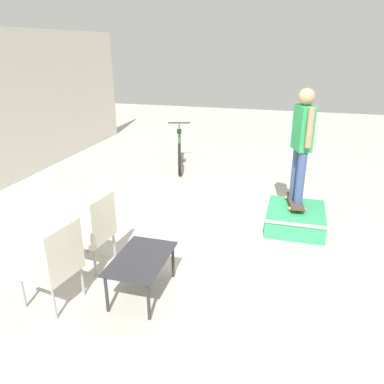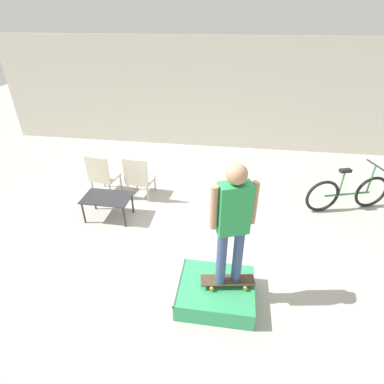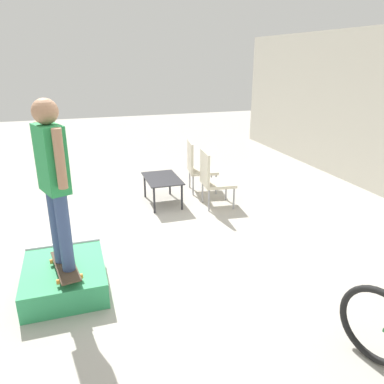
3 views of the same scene
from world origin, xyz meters
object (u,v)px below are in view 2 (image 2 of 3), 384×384
(skateboard_on_ramp, at_px, (228,280))
(bicycle, at_px, (347,193))
(skate_ramp_box, at_px, (215,292))
(patio_chair_left, at_px, (102,174))
(person_skater, at_px, (233,218))
(coffee_table, at_px, (107,200))
(patio_chair_right, at_px, (139,177))

(skateboard_on_ramp, distance_m, bicycle, 3.48)
(skate_ramp_box, relative_size, skateboard_on_ramp, 1.43)
(skate_ramp_box, relative_size, patio_chair_left, 1.09)
(skate_ramp_box, xyz_separation_m, bicycle, (2.43, 2.66, 0.23))
(skateboard_on_ramp, height_order, person_skater, person_skater)
(bicycle, bearing_deg, coffee_table, 174.82)
(coffee_table, relative_size, patio_chair_right, 0.93)
(patio_chair_right, xyz_separation_m, bicycle, (4.26, 0.21, -0.15))
(patio_chair_right, bearing_deg, skate_ramp_box, 132.03)
(skateboard_on_ramp, height_order, patio_chair_left, patio_chair_left)
(skateboard_on_ramp, bearing_deg, skate_ramp_box, -178.93)
(skateboard_on_ramp, bearing_deg, patio_chair_right, 119.59)
(coffee_table, height_order, bicycle, bicycle)
(person_skater, bearing_deg, coffee_table, 124.54)
(coffee_table, xyz_separation_m, patio_chair_left, (-0.42, 0.79, 0.11))
(person_skater, distance_m, patio_chair_right, 3.25)
(patio_chair_left, bearing_deg, person_skater, 148.17)
(skateboard_on_ramp, xyz_separation_m, person_skater, (-0.00, 0.00, 1.04))
(person_skater, relative_size, coffee_table, 1.91)
(coffee_table, distance_m, patio_chair_right, 0.89)
(skate_ramp_box, bearing_deg, coffee_table, 143.12)
(coffee_table, bearing_deg, person_skater, -34.56)
(skateboard_on_ramp, height_order, patio_chair_right, patio_chair_right)
(skateboard_on_ramp, height_order, bicycle, bicycle)
(patio_chair_left, relative_size, bicycle, 0.57)
(patio_chair_left, xyz_separation_m, patio_chair_right, (0.81, -0.00, 0.00))
(skateboard_on_ramp, relative_size, bicycle, 0.44)
(person_skater, bearing_deg, skate_ramp_box, 169.81)
(skate_ramp_box, bearing_deg, skateboard_on_ramp, 10.71)
(skate_ramp_box, height_order, coffee_table, coffee_table)
(patio_chair_left, bearing_deg, patio_chair_right, -170.88)
(skate_ramp_box, relative_size, person_skater, 0.62)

